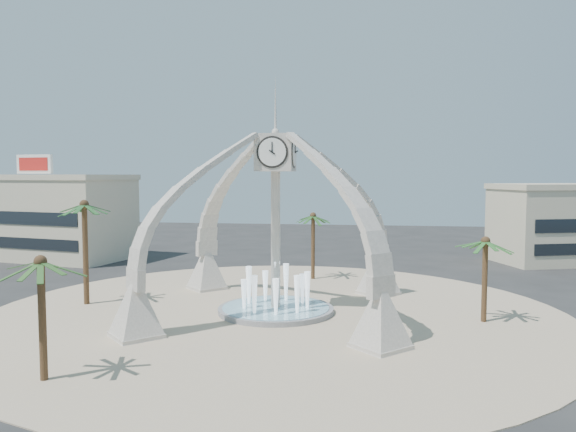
# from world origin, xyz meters

# --- Properties ---
(ground) EXTENTS (140.00, 140.00, 0.00)m
(ground) POSITION_xyz_m (0.00, 0.00, 0.00)
(ground) COLOR #282828
(ground) RESTS_ON ground
(plaza) EXTENTS (40.00, 40.00, 0.06)m
(plaza) POSITION_xyz_m (0.00, 0.00, 0.03)
(plaza) COLOR tan
(plaza) RESTS_ON ground
(clock_tower) EXTENTS (17.94, 17.94, 16.30)m
(clock_tower) POSITION_xyz_m (-0.00, -0.00, 6.49)
(clock_tower) COLOR silver
(clock_tower) RESTS_ON ground
(fountain) EXTENTS (8.00, 8.00, 3.62)m
(fountain) POSITION_xyz_m (0.00, 0.00, 0.29)
(fountain) COLOR #9C9C9E
(fountain) RESTS_ON ground
(building_nw) EXTENTS (23.75, 13.73, 11.90)m
(building_nw) POSITION_xyz_m (-32.00, 22.00, 4.83)
(building_nw) COLOR beige
(building_nw) RESTS_ON ground
(palm_east) EXTENTS (3.85, 3.85, 6.01)m
(palm_east) POSITION_xyz_m (13.76, -0.41, 5.23)
(palm_east) COLOR brown
(palm_east) RESTS_ON ground
(palm_west) EXTENTS (4.77, 4.77, 8.19)m
(palm_west) POSITION_xyz_m (-14.24, 0.41, 7.27)
(palm_west) COLOR brown
(palm_west) RESTS_ON ground
(palm_north) EXTENTS (4.63, 4.63, 6.55)m
(palm_north) POSITION_xyz_m (1.20, 12.97, 5.76)
(palm_north) COLOR brown
(palm_north) RESTS_ON ground
(palm_south) EXTENTS (4.86, 4.86, 6.29)m
(palm_south) POSITION_xyz_m (-8.43, -14.27, 5.51)
(palm_south) COLOR brown
(palm_south) RESTS_ON ground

